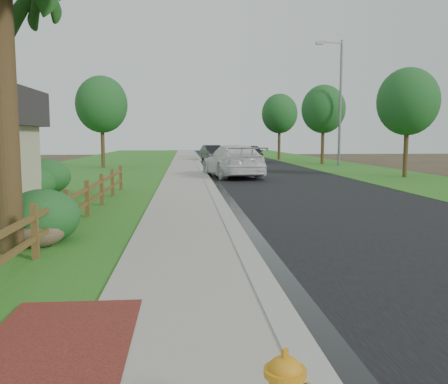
{
  "coord_description": "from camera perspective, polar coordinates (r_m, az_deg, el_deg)",
  "views": [
    {
      "loc": [
        -0.8,
        -6.15,
        2.32
      ],
      "look_at": [
        0.02,
        3.72,
        1.18
      ],
      "focal_mm": 38.0,
      "sensor_mm": 36.0,
      "label": 1
    }
  ],
  "objects": [
    {
      "name": "ground",
      "position": [
        6.62,
        2.56,
        -13.91
      ],
      "size": [
        120.0,
        120.0,
        0.0
      ],
      "primitive_type": "plane",
      "color": "#372A1E"
    },
    {
      "name": "road",
      "position": [
        41.57,
        2.73,
        3.38
      ],
      "size": [
        8.0,
        90.0,
        0.02
      ],
      "primitive_type": "cube",
      "color": "black",
      "rests_on": "ground"
    },
    {
      "name": "curb",
      "position": [
        41.23,
        -3.07,
        3.42
      ],
      "size": [
        0.4,
        90.0,
        0.12
      ],
      "primitive_type": "cube",
      "color": "#99978B",
      "rests_on": "ground"
    },
    {
      "name": "wet_gutter",
      "position": [
        41.25,
        -2.58,
        3.37
      ],
      "size": [
        0.5,
        90.0,
        0.0
      ],
      "primitive_type": "cube",
      "color": "black",
      "rests_on": "road"
    },
    {
      "name": "sidewalk",
      "position": [
        41.22,
        -4.88,
        3.39
      ],
      "size": [
        2.2,
        90.0,
        0.1
      ],
      "primitive_type": "cube",
      "color": "#9D9489",
      "rests_on": "ground"
    },
    {
      "name": "grass_strip",
      "position": [
        41.27,
        -7.52,
        3.33
      ],
      "size": [
        1.6,
        90.0,
        0.06
      ],
      "primitive_type": "cube",
      "color": "#2D631C",
      "rests_on": "ground"
    },
    {
      "name": "lawn_near",
      "position": [
        41.84,
        -14.67,
        3.21
      ],
      "size": [
        9.0,
        90.0,
        0.04
      ],
      "primitive_type": "cube",
      "color": "#2D631C",
      "rests_on": "ground"
    },
    {
      "name": "verge_far",
      "position": [
        43.01,
        11.9,
        3.37
      ],
      "size": [
        6.0,
        90.0,
        0.04
      ],
      "primitive_type": "cube",
      "color": "#2D631C",
      "rests_on": "ground"
    },
    {
      "name": "brick_patch",
      "position": [
        5.8,
        -19.17,
        -16.75
      ],
      "size": [
        1.6,
        2.4,
        0.11
      ],
      "primitive_type": "cube",
      "color": "maroon",
      "rests_on": "ground"
    },
    {
      "name": "ranch_fence",
      "position": [
        12.97,
        -17.17,
        -1.25
      ],
      "size": [
        0.12,
        16.92,
        1.1
      ],
      "color": "#533B1B",
      "rests_on": "ground"
    },
    {
      "name": "white_suv",
      "position": [
        27.73,
        1.06,
        3.74
      ],
      "size": [
        3.58,
        6.74,
        1.86
      ],
      "primitive_type": "imported",
      "rotation": [
        0.0,
        0.0,
        3.3
      ],
      "color": "white",
      "rests_on": "road"
    },
    {
      "name": "dark_car_mid",
      "position": [
        44.42,
        3.39,
        4.66
      ],
      "size": [
        2.99,
        5.19,
        1.66
      ],
      "primitive_type": "imported",
      "rotation": [
        0.0,
        0.0,
        2.92
      ],
      "color": "black",
      "rests_on": "road"
    },
    {
      "name": "dark_car_far",
      "position": [
        47.78,
        -1.38,
        4.73
      ],
      "size": [
        2.43,
        4.88,
        1.54
      ],
      "primitive_type": "imported",
      "rotation": [
        0.0,
        0.0,
        0.18
      ],
      "color": "black",
      "rests_on": "road"
    },
    {
      "name": "streetlight",
      "position": [
        40.15,
        13.59,
        11.24
      ],
      "size": [
        2.33,
        0.5,
        10.08
      ],
      "color": "slate",
      "rests_on": "ground"
    },
    {
      "name": "boulder",
      "position": [
        10.71,
        -21.55,
        -4.27
      ],
      "size": [
        1.24,
        0.98,
        0.78
      ],
      "primitive_type": "ellipsoid",
      "rotation": [
        0.0,
        0.0,
        -0.1
      ],
      "color": "brown",
      "rests_on": "ground"
    },
    {
      "name": "shrub_a",
      "position": [
        11.02,
        -21.04,
        -2.81
      ],
      "size": [
        2.02,
        2.02,
        1.21
      ],
      "primitive_type": "ellipsoid",
      "rotation": [
        0.0,
        0.0,
        -0.3
      ],
      "color": "#1A4A22",
      "rests_on": "ground"
    },
    {
      "name": "shrub_c",
      "position": [
        19.19,
        -22.01,
        0.95
      ],
      "size": [
        2.19,
        2.19,
        1.2
      ],
      "primitive_type": "ellipsoid",
      "rotation": [
        0.0,
        0.0,
        -0.42
      ],
      "color": "#1A4A22",
      "rests_on": "ground"
    },
    {
      "name": "shrub_d",
      "position": [
        20.39,
        -20.97,
        1.71
      ],
      "size": [
        2.45,
        2.45,
        1.49
      ],
      "primitive_type": "ellipsoid",
      "rotation": [
        0.0,
        0.0,
        -0.13
      ],
      "color": "#1A4A22",
      "rests_on": "ground"
    },
    {
      "name": "tree_near_right",
      "position": [
        29.34,
        21.25,
        10.08
      ],
      "size": [
        3.48,
        3.48,
        6.27
      ],
      "color": "#3D2C19",
      "rests_on": "ground"
    },
    {
      "name": "tree_mid_left",
      "position": [
        37.39,
        -14.51,
        10.15
      ],
      "size": [
        3.88,
        3.88,
        6.93
      ],
      "color": "#3D2C19",
      "rests_on": "ground"
    },
    {
      "name": "tree_mid_right",
      "position": [
        42.14,
        11.88,
        9.72
      ],
      "size": [
        3.76,
        3.76,
        6.82
      ],
      "color": "#3D2C19",
      "rests_on": "ground"
    },
    {
      "name": "tree_far_right",
      "position": [
        49.82,
        6.7,
        9.33
      ],
      "size": [
        3.69,
        3.69,
        6.81
      ],
      "color": "#3D2C19",
      "rests_on": "ground"
    }
  ]
}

